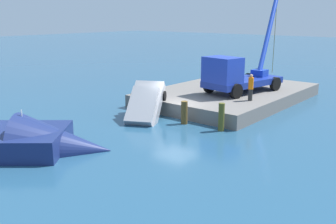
% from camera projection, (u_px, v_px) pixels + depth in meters
% --- Properties ---
extents(ground, '(200.00, 200.00, 0.00)m').
position_uv_depth(ground, '(176.00, 118.00, 24.19)').
color(ground, navy).
extents(dock, '(13.29, 8.90, 0.90)m').
position_uv_depth(dock, '(229.00, 95.00, 28.95)').
color(dock, slate).
rests_on(dock, ground).
extents(crane_truck, '(10.51, 3.77, 7.21)m').
position_uv_depth(crane_truck, '(237.00, 73.00, 27.11)').
color(crane_truck, navy).
rests_on(crane_truck, dock).
extents(dock_worker, '(0.34, 0.34, 1.74)m').
position_uv_depth(dock_worker, '(251.00, 87.00, 24.68)').
color(dock_worker, '#292929').
rests_on(dock_worker, dock).
extents(salvaged_car, '(4.43, 3.54, 3.54)m').
position_uv_depth(salvaged_car, '(143.00, 112.00, 23.23)').
color(salvaged_car, '#99999E').
rests_on(salvaged_car, ground).
extents(piling_near, '(0.43, 0.43, 1.31)m').
position_uv_depth(piling_near, '(134.00, 103.00, 25.36)').
color(piling_near, '#523E20').
rests_on(piling_near, ground).
extents(piling_mid, '(0.42, 0.42, 1.86)m').
position_uv_depth(piling_mid, '(152.00, 103.00, 23.98)').
color(piling_mid, brown).
rests_on(piling_mid, ground).
extents(piling_far, '(0.39, 0.39, 1.38)m').
position_uv_depth(piling_far, '(184.00, 113.00, 22.67)').
color(piling_far, brown).
rests_on(piling_far, ground).
extents(piling_end, '(0.34, 0.34, 1.60)m').
position_uv_depth(piling_end, '(221.00, 117.00, 21.26)').
color(piling_end, '#504F1F').
rests_on(piling_end, ground).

